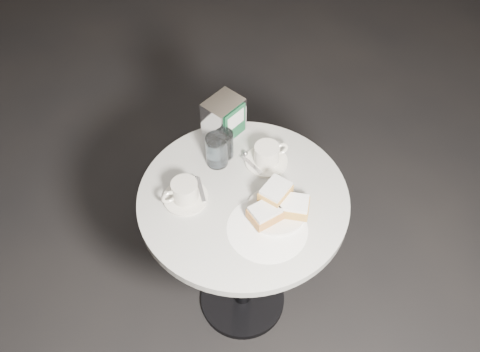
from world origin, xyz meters
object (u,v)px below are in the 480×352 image
at_px(cafe_table, 243,230).
at_px(coffee_cup_left, 185,192).
at_px(napkin_dispenser, 224,118).
at_px(beignet_plate, 278,206).
at_px(coffee_cup_right, 267,156).
at_px(water_glass_right, 224,145).
at_px(water_glass_left, 217,151).

relative_size(cafe_table, coffee_cup_left, 4.62).
relative_size(coffee_cup_left, napkin_dispenser, 1.06).
distance_m(cafe_table, coffee_cup_left, 0.30).
relative_size(beignet_plate, napkin_dispenser, 1.58).
xyz_separation_m(coffee_cup_left, coffee_cup_right, (0.32, -0.01, -0.00)).
bearing_deg(water_glass_right, beignet_plate, -87.54).
distance_m(cafe_table, water_glass_right, 0.32).
distance_m(water_glass_left, water_glass_right, 0.04).
xyz_separation_m(cafe_table, water_glass_right, (0.04, 0.19, 0.25)).
bearing_deg(cafe_table, beignet_plate, -63.10).
bearing_deg(beignet_plate, coffee_cup_right, 64.70).
distance_m(cafe_table, beignet_plate, 0.26).
bearing_deg(napkin_dispenser, water_glass_right, -137.52).
height_order(water_glass_left, water_glass_right, water_glass_left).
xyz_separation_m(water_glass_left, napkin_dispenser, (0.09, 0.11, 0.02)).
height_order(coffee_cup_left, napkin_dispenser, napkin_dispenser).
bearing_deg(beignet_plate, water_glass_right, 92.46).
xyz_separation_m(coffee_cup_left, water_glass_right, (0.21, 0.10, 0.02)).
bearing_deg(napkin_dispenser, coffee_cup_left, -160.65).
relative_size(cafe_table, beignet_plate, 3.09).
bearing_deg(cafe_table, coffee_cup_left, 150.58).
bearing_deg(coffee_cup_left, coffee_cup_right, 1.55).
height_order(coffee_cup_right, napkin_dispenser, napkin_dispenser).
bearing_deg(cafe_table, water_glass_right, 77.13).
distance_m(beignet_plate, napkin_dispenser, 0.40).
relative_size(coffee_cup_left, water_glass_left, 1.34).
height_order(coffee_cup_left, water_glass_right, water_glass_right).
distance_m(beignet_plate, coffee_cup_left, 0.30).
xyz_separation_m(coffee_cup_right, water_glass_right, (-0.11, 0.11, 0.02)).
xyz_separation_m(water_glass_right, napkin_dispenser, (0.05, 0.09, 0.02)).
relative_size(water_glass_right, napkin_dispenser, 0.69).
xyz_separation_m(cafe_table, napkin_dispenser, (0.10, 0.28, 0.27)).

